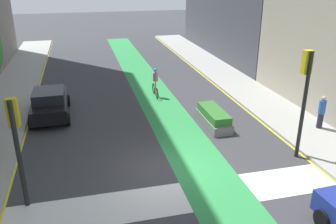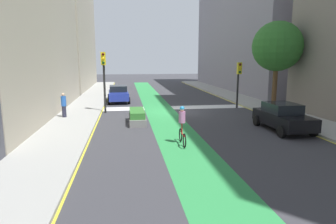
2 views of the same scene
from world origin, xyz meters
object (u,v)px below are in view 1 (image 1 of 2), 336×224
object	(u,v)px
traffic_signal_near_right	(305,85)
median_planter	(214,118)
cyclist_in_lane	(155,82)
traffic_signal_near_left	(16,132)
car_black_left_far	(50,103)
pedestrian_sidewalk_right_a	(321,112)

from	to	relation	value
traffic_signal_near_right	median_planter	size ratio (longest dim) A/B	1.59
median_planter	cyclist_in_lane	bearing A→B (deg)	111.00
cyclist_in_lane	traffic_signal_near_left	bearing A→B (deg)	-124.18
car_black_left_far	pedestrian_sidewalk_right_a	world-z (taller)	pedestrian_sidewalk_right_a
traffic_signal_near_left	cyclist_in_lane	size ratio (longest dim) A/B	2.05
pedestrian_sidewalk_right_a	cyclist_in_lane	bearing A→B (deg)	134.27
car_black_left_far	pedestrian_sidewalk_right_a	distance (m)	14.09
traffic_signal_near_left	pedestrian_sidewalk_right_a	xyz separation A→B (m)	(13.50, 2.75, -1.69)
cyclist_in_lane	pedestrian_sidewalk_right_a	xyz separation A→B (m)	(6.86, -7.03, 0.03)
pedestrian_sidewalk_right_a	car_black_left_far	bearing A→B (deg)	158.61
traffic_signal_near_right	pedestrian_sidewalk_right_a	world-z (taller)	traffic_signal_near_right
traffic_signal_near_right	car_black_left_far	xyz separation A→B (m)	(-10.50, 7.13, -2.40)
car_black_left_far	median_planter	distance (m)	8.84
car_black_left_far	pedestrian_sidewalk_right_a	xyz separation A→B (m)	(13.12, -5.14, 0.20)
traffic_signal_near_right	traffic_signal_near_left	distance (m)	10.92
car_black_left_far	cyclist_in_lane	xyz separation A→B (m)	(6.26, 1.90, 0.17)
traffic_signal_near_right	median_planter	xyz separation A→B (m)	(-2.27, 3.91, -2.80)
cyclist_in_lane	pedestrian_sidewalk_right_a	distance (m)	9.82
car_black_left_far	cyclist_in_lane	distance (m)	6.55
median_planter	traffic_signal_near_left	bearing A→B (deg)	-151.55
traffic_signal_near_left	median_planter	world-z (taller)	traffic_signal_near_left
traffic_signal_near_left	car_black_left_far	world-z (taller)	traffic_signal_near_left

